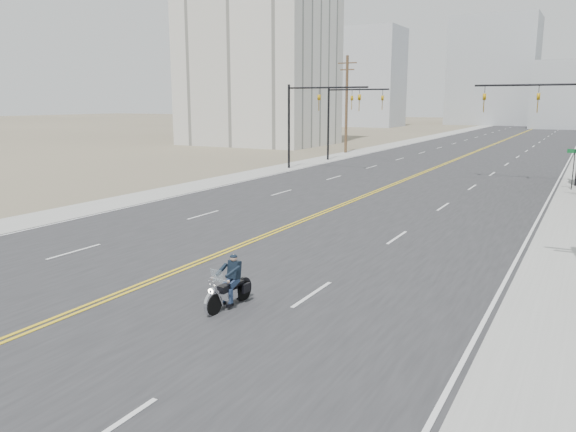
# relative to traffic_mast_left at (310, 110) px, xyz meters

# --- Properties ---
(ground_plane) EXTENTS (400.00, 400.00, 0.00)m
(ground_plane) POSITION_rel_traffic_mast_left_xyz_m (8.98, -32.00, -4.94)
(ground_plane) COLOR #776D56
(ground_plane) RESTS_ON ground
(road) EXTENTS (20.00, 200.00, 0.01)m
(road) POSITION_rel_traffic_mast_left_xyz_m (8.98, 38.00, -4.93)
(road) COLOR #303033
(road) RESTS_ON ground
(sidewalk_left) EXTENTS (3.00, 200.00, 0.01)m
(sidewalk_left) POSITION_rel_traffic_mast_left_xyz_m (-2.52, 38.00, -4.93)
(sidewalk_left) COLOR #A5A5A0
(sidewalk_left) RESTS_ON ground
(traffic_mast_left) EXTENTS (7.10, 0.26, 7.00)m
(traffic_mast_left) POSITION_rel_traffic_mast_left_xyz_m (0.00, 0.00, 0.00)
(traffic_mast_left) COLOR black
(traffic_mast_left) RESTS_ON ground
(traffic_mast_right) EXTENTS (7.10, 0.26, 7.00)m
(traffic_mast_right) POSITION_rel_traffic_mast_left_xyz_m (17.95, 0.00, 0.00)
(traffic_mast_right) COLOR black
(traffic_mast_right) RESTS_ON ground
(traffic_mast_far) EXTENTS (6.10, 0.26, 7.00)m
(traffic_mast_far) POSITION_rel_traffic_mast_left_xyz_m (-0.33, 8.00, -0.06)
(traffic_mast_far) COLOR black
(traffic_mast_far) RESTS_ON ground
(street_sign) EXTENTS (0.90, 0.06, 2.62)m
(street_sign) POSITION_rel_traffic_mast_left_xyz_m (19.78, -2.00, -3.13)
(street_sign) COLOR black
(street_sign) RESTS_ON ground
(utility_pole_left) EXTENTS (2.20, 0.30, 10.50)m
(utility_pole_left) POSITION_rel_traffic_mast_left_xyz_m (-3.52, 16.00, 0.54)
(utility_pole_left) COLOR brown
(utility_pole_left) RESTS_ON ground
(apartment_block) EXTENTS (18.00, 14.00, 30.00)m
(apartment_block) POSITION_rel_traffic_mast_left_xyz_m (-19.02, 23.00, 10.06)
(apartment_block) COLOR silver
(apartment_block) RESTS_ON ground
(haze_bldg_a) EXTENTS (14.00, 12.00, 22.00)m
(haze_bldg_a) POSITION_rel_traffic_mast_left_xyz_m (-26.02, 83.00, 6.06)
(haze_bldg_a) COLOR #B7BCC6
(haze_bldg_a) RESTS_ON ground
(haze_bldg_d) EXTENTS (20.00, 15.00, 26.00)m
(haze_bldg_d) POSITION_rel_traffic_mast_left_xyz_m (-3.02, 108.00, 8.06)
(haze_bldg_d) COLOR #ADB2B7
(haze_bldg_d) RESTS_ON ground
(haze_bldg_f) EXTENTS (12.00, 12.00, 16.00)m
(haze_bldg_f) POSITION_rel_traffic_mast_left_xyz_m (-41.02, 98.00, 3.06)
(haze_bldg_f) COLOR #ADB2B7
(haze_bldg_f) RESTS_ON ground
(motorcyclist) EXTENTS (0.90, 1.91, 1.46)m
(motorcyclist) POSITION_rel_traffic_mast_left_xyz_m (12.41, -30.01, -4.21)
(motorcyclist) COLOR black
(motorcyclist) RESTS_ON ground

